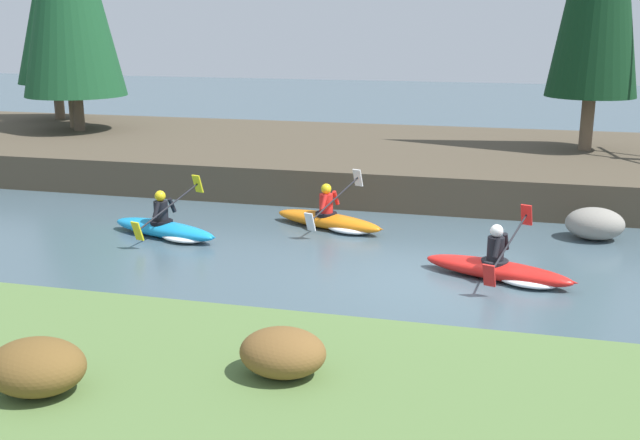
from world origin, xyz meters
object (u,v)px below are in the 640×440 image
(kayaker_lead, at_px, (504,270))
(boulder_midstream, at_px, (595,224))
(kayaker_middle, at_px, (332,220))
(kayaker_trailing, at_px, (168,229))

(kayaker_lead, xyz_separation_m, boulder_midstream, (1.81, 3.13, 0.14))
(kayaker_middle, height_order, boulder_midstream, kayaker_middle)
(kayaker_middle, xyz_separation_m, kayaker_trailing, (-3.23, -1.53, 0.00))
(kayaker_middle, bearing_deg, kayaker_trailing, -134.68)
(kayaker_lead, height_order, boulder_midstream, kayaker_lead)
(kayaker_lead, bearing_deg, boulder_midstream, 77.68)
(boulder_midstream, bearing_deg, kayaker_middle, -173.99)
(kayaker_lead, xyz_separation_m, kayaker_middle, (-3.72, 2.55, 0.00))
(kayaker_lead, xyz_separation_m, kayaker_trailing, (-6.95, 1.02, 0.00))
(kayaker_middle, bearing_deg, kayaker_lead, -14.41)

